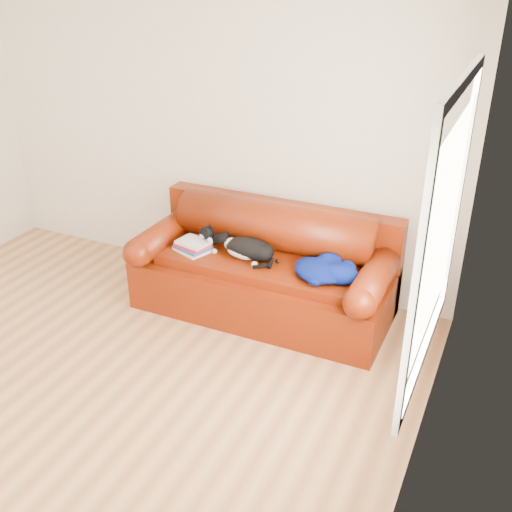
{
  "coord_description": "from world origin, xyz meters",
  "views": [
    {
      "loc": [
        2.53,
        -2.47,
        2.71
      ],
      "look_at": [
        0.76,
        1.35,
        0.58
      ],
      "focal_mm": 42.0,
      "sensor_mm": 36.0,
      "label": 1
    }
  ],
  "objects_px": {
    "sofa_base": "(263,285)",
    "blanket": "(325,269)",
    "book_stack": "(193,246)",
    "cat": "(248,249)"
  },
  "relations": [
    {
      "from": "book_stack",
      "to": "blanket",
      "type": "relative_size",
      "value": 0.58
    },
    {
      "from": "sofa_base",
      "to": "blanket",
      "type": "height_order",
      "value": "blanket"
    },
    {
      "from": "cat",
      "to": "blanket",
      "type": "relative_size",
      "value": 1.03
    },
    {
      "from": "book_stack",
      "to": "cat",
      "type": "xyz_separation_m",
      "value": [
        0.47,
        0.08,
        0.03
      ]
    },
    {
      "from": "book_stack",
      "to": "blanket",
      "type": "distance_m",
      "value": 1.14
    },
    {
      "from": "cat",
      "to": "book_stack",
      "type": "bearing_deg",
      "value": -160.08
    },
    {
      "from": "cat",
      "to": "blanket",
      "type": "height_order",
      "value": "cat"
    },
    {
      "from": "sofa_base",
      "to": "blanket",
      "type": "relative_size",
      "value": 3.68
    },
    {
      "from": "sofa_base",
      "to": "book_stack",
      "type": "height_order",
      "value": "book_stack"
    },
    {
      "from": "blanket",
      "to": "cat",
      "type": "bearing_deg",
      "value": 176.26
    }
  ]
}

